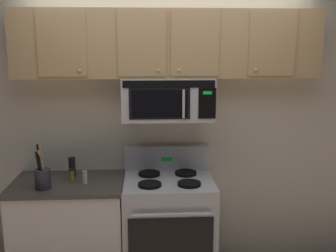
% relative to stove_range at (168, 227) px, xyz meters
% --- Properties ---
extents(back_wall, '(5.20, 0.10, 2.70)m').
position_rel_stove_range_xyz_m(back_wall, '(0.00, 0.37, 0.88)').
color(back_wall, silver).
rests_on(back_wall, ground_plane).
extents(stove_range, '(0.76, 0.69, 1.12)m').
position_rel_stove_range_xyz_m(stove_range, '(0.00, 0.00, 0.00)').
color(stove_range, '#B7BABF').
rests_on(stove_range, ground_plane).
extents(over_range_microwave, '(0.76, 0.43, 0.35)m').
position_rel_stove_range_xyz_m(over_range_microwave, '(-0.00, 0.12, 1.11)').
color(over_range_microwave, '#B7BABF').
extents(upper_cabinets, '(2.50, 0.36, 0.55)m').
position_rel_stove_range_xyz_m(upper_cabinets, '(-0.00, 0.15, 1.56)').
color(upper_cabinets, tan).
extents(counter_segment, '(0.93, 0.65, 0.90)m').
position_rel_stove_range_xyz_m(counter_segment, '(-0.84, 0.01, -0.02)').
color(counter_segment, silver).
rests_on(counter_segment, ground_plane).
extents(utensil_crock_charcoal, '(0.12, 0.12, 0.37)m').
position_rel_stove_range_xyz_m(utensil_crock_charcoal, '(-1.00, -0.16, 0.53)').
color(utensil_crock_charcoal, '#2D2D33').
rests_on(utensil_crock_charcoal, counter_segment).
extents(salt_shaker, '(0.04, 0.04, 0.11)m').
position_rel_stove_range_xyz_m(salt_shaker, '(-0.69, -0.05, 0.48)').
color(salt_shaker, white).
rests_on(salt_shaker, counter_segment).
extents(pepper_mill, '(0.06, 0.06, 0.17)m').
position_rel_stove_range_xyz_m(pepper_mill, '(-0.82, 0.13, 0.52)').
color(pepper_mill, black).
rests_on(pepper_mill, counter_segment).
extents(spice_jar, '(0.04, 0.04, 0.11)m').
position_rel_stove_range_xyz_m(spice_jar, '(-0.81, 0.02, 0.48)').
color(spice_jar, olive).
rests_on(spice_jar, counter_segment).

